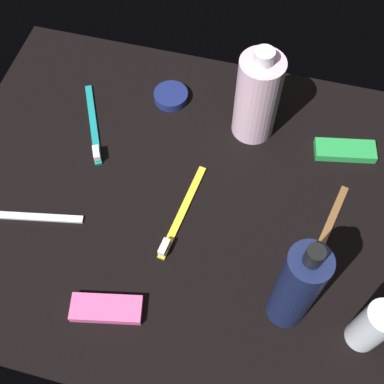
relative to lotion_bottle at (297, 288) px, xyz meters
The scene contains 11 objects.
ground_plane 25.01cm from the lotion_bottle, 38.76° to the right, with size 84.00×64.00×1.20cm, color black.
lotion_bottle is the anchor object (origin of this frame).
bodywash_bottle 33.42cm from the lotion_bottle, 70.76° to the right, with size 7.41×7.41×18.66cm.
deodorant_stick 12.00cm from the lotion_bottle, behind, with size 4.52×4.52×10.81cm, color silver.
toothbrush_yellow 23.61cm from the lotion_bottle, 29.96° to the right, with size 3.55×18.00×2.10cm.
toothbrush_teal 46.48cm from the lotion_bottle, 32.11° to the right, with size 8.96×16.71×2.10cm.
toothbrush_brown 16.35cm from the lotion_bottle, 108.19° to the right, with size 5.25×17.80×2.10cm.
toothbrush_white 45.08cm from the lotion_bottle, ahead, with size 17.91×4.56×2.10cm.
snack_bar_green 32.06cm from the lotion_bottle, 100.61° to the right, with size 10.40×4.00×1.50cm, color green.
snack_bar_pink 27.65cm from the lotion_bottle, 14.66° to the left, with size 10.40×4.00×1.50cm, color #E55999.
cream_tin_left 44.64cm from the lotion_bottle, 51.90° to the right, with size 6.36×6.36×1.69cm, color navy.
Camera 1 is at (-9.83, 38.26, 71.85)cm, focal length 46.33 mm.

